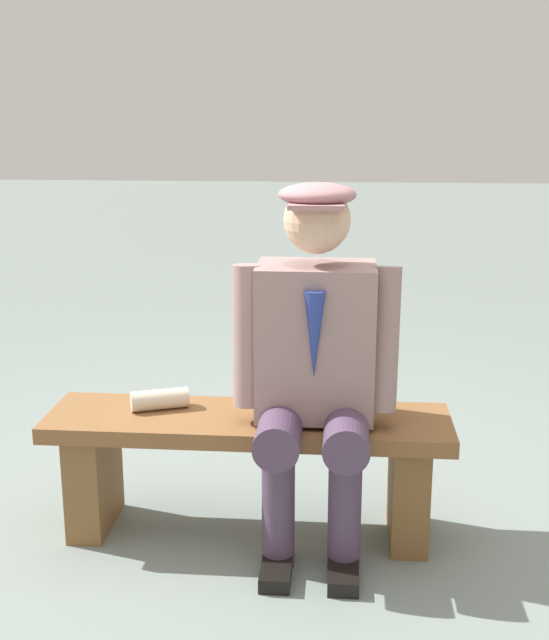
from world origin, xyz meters
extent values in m
plane|color=gray|center=(0.00, 0.00, 0.00)|extent=(30.00, 30.00, 0.00)
cube|color=brown|center=(0.00, 0.00, 0.42)|extent=(1.42, 0.38, 0.06)
cube|color=brown|center=(-0.57, 0.00, 0.20)|extent=(0.13, 0.32, 0.39)
cube|color=brown|center=(0.57, 0.00, 0.20)|extent=(0.13, 0.32, 0.39)
cube|color=gray|center=(-0.24, 0.00, 0.73)|extent=(0.40, 0.27, 0.53)
cylinder|color=#1E2338|center=(-0.24, 0.00, 0.96)|extent=(0.22, 0.22, 0.06)
cone|color=navy|center=(-0.24, 0.14, 0.79)|extent=(0.07, 0.07, 0.29)
sphere|color=#DBAD8C|center=(-0.24, 0.02, 1.14)|extent=(0.22, 0.22, 0.22)
ellipsoid|color=#A47175|center=(-0.24, 0.02, 1.23)|extent=(0.25, 0.25, 0.08)
cube|color=#A47175|center=(-0.24, 0.12, 1.20)|extent=(0.18, 0.10, 0.02)
cylinder|color=#4B3850|center=(-0.34, 0.11, 0.46)|extent=(0.15, 0.45, 0.15)
cylinder|color=#4B3850|center=(-0.34, 0.22, 0.23)|extent=(0.11, 0.11, 0.46)
cube|color=black|center=(-0.34, 0.28, 0.03)|extent=(0.10, 0.24, 0.05)
cylinder|color=gray|center=(-0.46, 0.04, 0.75)|extent=(0.12, 0.17, 0.49)
cylinder|color=#4B3850|center=(-0.13, 0.11, 0.46)|extent=(0.15, 0.45, 0.15)
cylinder|color=#4B3850|center=(-0.13, 0.22, 0.23)|extent=(0.11, 0.11, 0.46)
cube|color=black|center=(-0.13, 0.28, 0.03)|extent=(0.10, 0.24, 0.05)
cylinder|color=gray|center=(-0.01, 0.04, 0.75)|extent=(0.11, 0.14, 0.49)
cylinder|color=beige|center=(0.32, -0.04, 0.49)|extent=(0.22, 0.14, 0.07)
camera|label=1|loc=(-0.32, 2.67, 1.49)|focal=45.74mm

